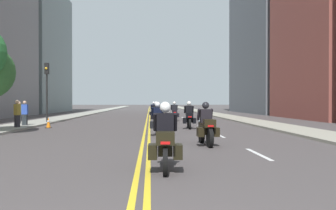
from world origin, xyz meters
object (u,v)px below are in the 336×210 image
motorcycle_5 (174,113)px  pedestrian_0 (19,113)px  pedestrian_1 (25,113)px  pedestrian_2 (17,114)px  motorcycle_0 (165,142)px  traffic_light_near (47,82)px  motorcycle_6 (154,112)px  motorcycle_1 (206,128)px  traffic_cone_0 (48,123)px  motorcycle_2 (158,122)px  motorcycle_3 (189,117)px  motorcycle_4 (156,115)px

motorcycle_5 → pedestrian_0: motorcycle_5 is taller
pedestrian_1 → pedestrian_2: 1.74m
motorcycle_0 → traffic_light_near: traffic_light_near is taller
motorcycle_6 → motorcycle_1: bearing=-82.7°
motorcycle_1 → pedestrian_2: size_ratio=1.28×
pedestrian_1 → pedestrian_0: bearing=122.4°
traffic_cone_0 → pedestrian_0: 3.82m
motorcycle_2 → motorcycle_6: motorcycle_6 is taller
motorcycle_2 → traffic_light_near: bearing=130.0°
motorcycle_1 → traffic_cone_0: size_ratio=3.30×
motorcycle_0 → motorcycle_3: motorcycle_3 is taller
traffic_cone_0 → pedestrian_0: (-2.72, 2.64, 0.51)m
motorcycle_4 → motorcycle_5: size_ratio=0.98×
motorcycle_0 → traffic_cone_0: (-6.54, 13.31, -0.33)m
motorcycle_1 → traffic_cone_0: motorcycle_1 is taller
motorcycle_3 → motorcycle_5: size_ratio=0.98×
motorcycle_3 → pedestrian_1: size_ratio=1.31×
motorcycle_5 → pedestrian_1: size_ratio=1.34×
motorcycle_1 → motorcycle_2: size_ratio=1.01×
motorcycle_0 → traffic_cone_0: 14.83m
motorcycle_0 → motorcycle_2: (0.00, 8.43, -0.01)m
motorcycle_0 → motorcycle_6: 24.94m
motorcycle_0 → traffic_cone_0: motorcycle_0 is taller
motorcycle_2 → motorcycle_5: bearing=81.3°
motorcycle_0 → motorcycle_3: size_ratio=1.02×
motorcycle_0 → pedestrian_0: size_ratio=1.38×
motorcycle_6 → pedestrian_0: 12.89m
traffic_cone_0 → pedestrian_1: 1.98m
traffic_light_near → pedestrian_1: (-0.41, -3.28, -2.20)m
motorcycle_5 → motorcycle_4: bearing=-110.2°
traffic_light_near → motorcycle_1: bearing=-53.7°
motorcycle_4 → traffic_cone_0: 7.46m
motorcycle_2 → motorcycle_4: 8.33m
traffic_light_near → pedestrian_0: 3.03m
motorcycle_1 → motorcycle_4: size_ratio=1.00×
traffic_light_near → pedestrian_2: bearing=-92.6°
motorcycle_3 → motorcycle_4: 4.75m
motorcycle_2 → motorcycle_5: size_ratio=0.96×
traffic_light_near → pedestrian_2: size_ratio=2.60×
motorcycle_0 → motorcycle_4: (0.07, 16.76, 0.02)m
pedestrian_1 → pedestrian_2: bearing=-81.0°
motorcycle_1 → motorcycle_4: 12.40m
motorcycle_1 → motorcycle_3: motorcycle_3 is taller
motorcycle_5 → traffic_cone_0: 11.25m
pedestrian_1 → pedestrian_2: pedestrian_2 is taller
motorcycle_6 → traffic_cone_0: size_ratio=3.35×
motorcycle_3 → traffic_light_near: 11.26m
pedestrian_0 → pedestrian_2: 3.72m
motorcycle_5 → motorcycle_6: bearing=114.0°
motorcycle_0 → motorcycle_1: motorcycle_0 is taller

